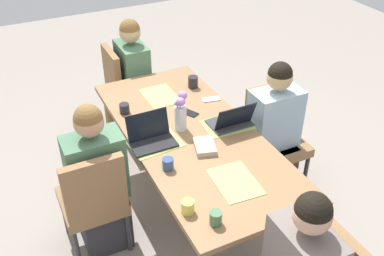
% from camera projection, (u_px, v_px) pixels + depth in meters
% --- Properties ---
extents(ground_plane, '(10.00, 10.00, 0.00)m').
position_uv_depth(ground_plane, '(192.00, 207.00, 3.73)').
color(ground_plane, gray).
extents(dining_table, '(2.07, 0.91, 0.75)m').
position_uv_depth(dining_table, '(192.00, 142.00, 3.35)').
color(dining_table, olive).
rests_on(dining_table, ground_plane).
extents(chair_far_left_near, '(0.44, 0.44, 0.90)m').
position_uv_depth(chair_far_left_near, '(273.00, 133.00, 3.77)').
color(chair_far_left_near, olive).
rests_on(chair_far_left_near, ground_plane).
extents(person_far_left_near, '(0.36, 0.40, 1.19)m').
position_uv_depth(person_far_left_near, '(272.00, 136.00, 3.68)').
color(person_far_left_near, '#2D2D33').
rests_on(person_far_left_near, ground_plane).
extents(chair_head_left_left_mid, '(0.44, 0.44, 0.90)m').
position_uv_depth(chair_head_left_left_mid, '(125.00, 86.00, 4.45)').
color(chair_head_left_left_mid, olive).
rests_on(chair_head_left_left_mid, ground_plane).
extents(person_head_left_left_mid, '(0.40, 0.36, 1.19)m').
position_uv_depth(person_head_left_left_mid, '(134.00, 84.00, 4.41)').
color(person_head_left_left_mid, '#2D2D33').
rests_on(person_head_left_left_mid, ground_plane).
extents(chair_near_left_far, '(0.44, 0.44, 0.90)m').
position_uv_depth(chair_near_left_far, '(94.00, 198.00, 3.10)').
color(chair_near_left_far, olive).
rests_on(chair_near_left_far, ground_plane).
extents(person_near_left_far, '(0.36, 0.40, 1.19)m').
position_uv_depth(person_near_left_far, '(99.00, 186.00, 3.17)').
color(person_near_left_far, '#2D2D33').
rests_on(person_near_left_far, ground_plane).
extents(flower_vase, '(0.10, 0.10, 0.32)m').
position_uv_depth(flower_vase, '(181.00, 112.00, 3.28)').
color(flower_vase, silver).
rests_on(flower_vase, dining_table).
extents(placemat_far_left_near, '(0.28, 0.38, 0.00)m').
position_uv_depth(placemat_far_left_near, '(227.00, 125.00, 3.40)').
color(placemat_far_left_near, '#9EBC66').
rests_on(placemat_far_left_near, dining_table).
extents(placemat_head_left_left_mid, '(0.37, 0.27, 0.00)m').
position_uv_depth(placemat_head_left_left_mid, '(160.00, 96.00, 3.77)').
color(placemat_head_left_left_mid, '#9EBC66').
rests_on(placemat_head_left_left_mid, dining_table).
extents(placemat_near_left_far, '(0.28, 0.38, 0.00)m').
position_uv_depth(placemat_near_left_far, '(155.00, 144.00, 3.20)').
color(placemat_near_left_far, '#9EBC66').
rests_on(placemat_near_left_far, dining_table).
extents(placemat_head_right_right_near, '(0.38, 0.28, 0.00)m').
position_uv_depth(placemat_head_right_right_near, '(235.00, 182.00, 2.86)').
color(placemat_head_right_right_near, '#9EBC66').
rests_on(placemat_head_right_right_near, dining_table).
extents(laptop_far_left_near, '(0.22, 0.32, 0.21)m').
position_uv_depth(laptop_far_left_near, '(231.00, 121.00, 3.37)').
color(laptop_far_left_near, '#38383D').
rests_on(laptop_far_left_near, dining_table).
extents(laptop_near_left_far, '(0.22, 0.32, 0.21)m').
position_uv_depth(laptop_near_left_far, '(151.00, 138.00, 3.19)').
color(laptop_near_left_far, black).
rests_on(laptop_near_left_far, dining_table).
extents(coffee_mug_near_left, '(0.08, 0.08, 0.08)m').
position_uv_depth(coffee_mug_near_left, '(188.00, 207.00, 2.61)').
color(coffee_mug_near_left, '#DBC64C').
rests_on(coffee_mug_near_left, dining_table).
extents(coffee_mug_near_right, '(0.08, 0.08, 0.08)m').
position_uv_depth(coffee_mug_near_right, '(168.00, 164.00, 2.95)').
color(coffee_mug_near_right, '#33477A').
rests_on(coffee_mug_near_right, dining_table).
extents(coffee_mug_centre_left, '(0.07, 0.07, 0.08)m').
position_uv_depth(coffee_mug_centre_left, '(216.00, 218.00, 2.54)').
color(coffee_mug_centre_left, '#47704C').
rests_on(coffee_mug_centre_left, dining_table).
extents(coffee_mug_centre_right, '(0.09, 0.09, 0.10)m').
position_uv_depth(coffee_mug_centre_right, '(193.00, 82.00, 3.87)').
color(coffee_mug_centre_right, '#232328').
rests_on(coffee_mug_centre_right, dining_table).
extents(coffee_mug_far_left, '(0.08, 0.08, 0.08)m').
position_uv_depth(coffee_mug_far_left, '(124.00, 109.00, 3.53)').
color(coffee_mug_far_left, '#232328').
rests_on(coffee_mug_far_left, dining_table).
extents(book_red_cover, '(0.23, 0.19, 0.04)m').
position_uv_depth(book_red_cover, '(205.00, 146.00, 3.14)').
color(book_red_cover, '#B2A38E').
rests_on(book_red_cover, dining_table).
extents(phone_black, '(0.17, 0.13, 0.01)m').
position_uv_depth(phone_black, '(189.00, 113.00, 3.54)').
color(phone_black, black).
rests_on(phone_black, dining_table).
extents(phone_silver, '(0.10, 0.16, 0.01)m').
position_uv_depth(phone_silver, '(211.00, 99.00, 3.72)').
color(phone_silver, silver).
rests_on(phone_silver, dining_table).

